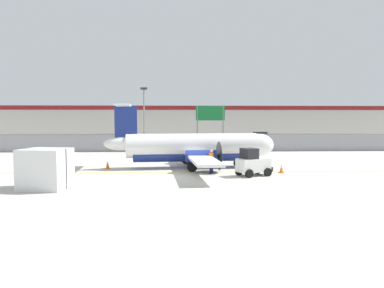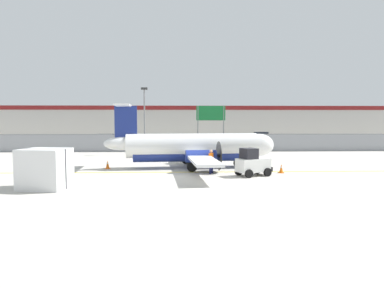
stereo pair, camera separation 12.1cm
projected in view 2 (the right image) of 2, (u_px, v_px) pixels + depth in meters
The scene contains 16 objects.
ground_plane at pixel (191, 172), 24.71m from camera, with size 140.00×140.00×0.01m.
perimeter_fence at pixel (187, 142), 40.58m from camera, with size 98.00×0.10×2.10m.
parking_lot_strip at pixel (185, 144), 52.12m from camera, with size 98.00×17.00×0.12m.
background_building at pixel (184, 122), 70.32m from camera, with size 91.00×8.10×6.50m.
commuter_airplane at pixel (195, 147), 27.00m from camera, with size 13.55×16.08×4.92m.
baggage_tug at pixel (252, 163), 23.02m from camera, with size 2.58×2.08×1.88m.
ground_crew_worker at pixel (211, 160), 24.02m from camera, with size 0.48×0.48×1.70m.
cargo_container at pixel (45, 169), 18.77m from camera, with size 2.69×2.36×2.20m.
traffic_cone_near_left at pixel (108, 165), 26.46m from camera, with size 0.36×0.36×0.64m.
traffic_cone_near_right at pixel (281, 169), 24.32m from camera, with size 0.36×0.36×0.64m.
parked_car_0 at pixel (104, 139), 50.32m from camera, with size 4.34×2.30×1.58m.
parked_car_1 at pixel (156, 140), 48.71m from camera, with size 4.35×2.33×1.58m.
parked_car_2 at pixel (215, 141), 45.98m from camera, with size 4.39×2.44×1.58m.
parked_car_3 at pixel (260, 137), 58.71m from camera, with size 4.24×2.08×1.58m.
apron_light_pole at pixel (144, 115), 37.19m from camera, with size 0.70×0.30×7.27m.
highway_sign at pixel (211, 117), 42.32m from camera, with size 3.60×0.14×5.50m.
Camera 2 is at (-0.79, -22.49, 3.79)m, focal length 32.00 mm.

